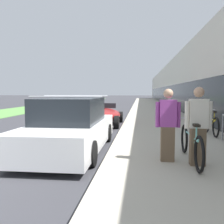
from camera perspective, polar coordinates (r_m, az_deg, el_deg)
The scene contains 10 objects.
sidewalk_slab at distance 24.26m, azimuth 9.14°, elevation 0.77°, with size 3.93×70.00×0.15m.
storefront_facade at distance 33.21m, azimuth 20.75°, elevation 5.73°, with size 10.01×70.00×4.99m.
lawn_strip at distance 30.27m, azimuth -14.68°, elevation 1.33°, with size 4.36×70.00×0.03m.
tandem_bicycle at distance 5.84m, azimuth 17.57°, elevation -7.03°, with size 0.52×2.33×0.91m.
person_rider at distance 5.51m, azimuth 19.07°, elevation -3.10°, with size 0.56×0.22×1.65m.
person_bystander at distance 5.67m, azimuth 12.63°, elevation -2.92°, with size 0.55×0.21×1.61m.
cruiser_bike_nearest at distance 9.66m, azimuth 21.71°, elevation -2.63°, with size 0.52×1.84×0.89m.
cruiser_bike_middle at distance 11.77m, azimuth 18.37°, elevation -1.25°, with size 0.52×1.83×0.91m.
parked_sedan_curbside at distance 7.25m, azimuth -9.35°, elevation -3.45°, with size 1.97×4.80×1.59m.
vintage_roadster_curbside at distance 12.74m, azimuth -2.05°, elevation -0.84°, with size 1.83×4.12×1.09m.
Camera 1 is at (4.57, -3.18, 1.70)m, focal length 40.00 mm.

